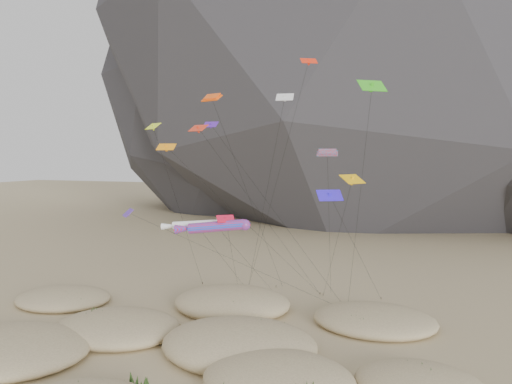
{
  "coord_description": "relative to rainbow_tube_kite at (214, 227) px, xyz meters",
  "views": [
    {
      "loc": [
        19.89,
        -38.37,
        18.33
      ],
      "look_at": [
        2.11,
        12.0,
        14.31
      ],
      "focal_mm": 35.0,
      "sensor_mm": 36.0,
      "label": 1
    }
  ],
  "objects": [
    {
      "name": "ground",
      "position": [
        0.69,
        -7.22,
        -11.06
      ],
      "size": [
        500.0,
        500.0,
        0.0
      ],
      "primitive_type": "plane",
      "color": "#CCB789",
      "rests_on": "ground"
    },
    {
      "name": "dunes",
      "position": [
        -0.94,
        -3.13,
        -10.4
      ],
      "size": [
        53.42,
        37.35,
        3.61
      ],
      "color": "#CCB789",
      "rests_on": "ground"
    },
    {
      "name": "dune_grass",
      "position": [
        0.92,
        -4.56,
        -10.22
      ],
      "size": [
        42.72,
        27.44,
        1.5
      ],
      "color": "black",
      "rests_on": "ground"
    },
    {
      "name": "kite_stakes",
      "position": [
        3.21,
        16.92,
        -10.91
      ],
      "size": [
        24.67,
        7.36,
        0.3
      ],
      "color": "#3F2D1E",
      "rests_on": "ground"
    },
    {
      "name": "rainbow_tube_kite",
      "position": [
        0.0,
        0.0,
        0.0
      ],
      "size": [
        7.82,
        17.66,
        11.94
      ],
      "color": "red",
      "rests_on": "ground"
    },
    {
      "name": "white_tube_kite",
      "position": [
        -2.71,
        0.79,
        -0.02
      ],
      "size": [
        6.57,
        17.53,
        11.7
      ],
      "color": "white",
      "rests_on": "ground"
    },
    {
      "name": "orange_parafoil",
      "position": [
        -2.01,
        4.39,
        13.06
      ],
      "size": [
        4.67,
        16.81,
        24.93
      ],
      "color": "#FF520D",
      "rests_on": "ground"
    },
    {
      "name": "multi_parafoil",
      "position": [
        10.6,
        4.36,
        7.17
      ],
      "size": [
        3.46,
        15.72,
        18.93
      ],
      "color": "red",
      "rests_on": "ground"
    },
    {
      "name": "delta_kites",
      "position": [
        3.03,
        3.82,
        7.49
      ],
      "size": [
        31.2,
        20.51,
        28.44
      ],
      "color": "#F3B20C",
      "rests_on": "ground"
    }
  ]
}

